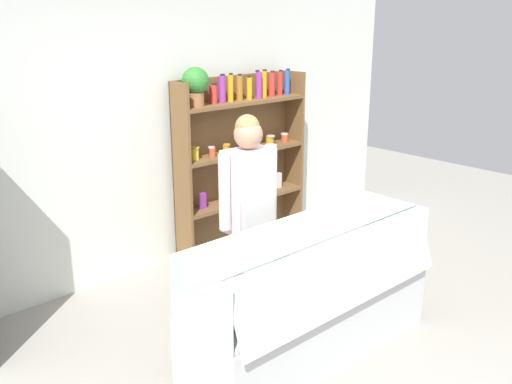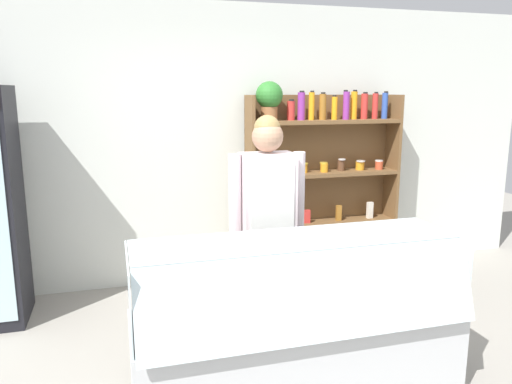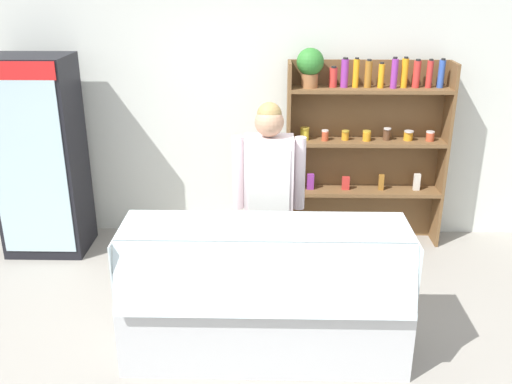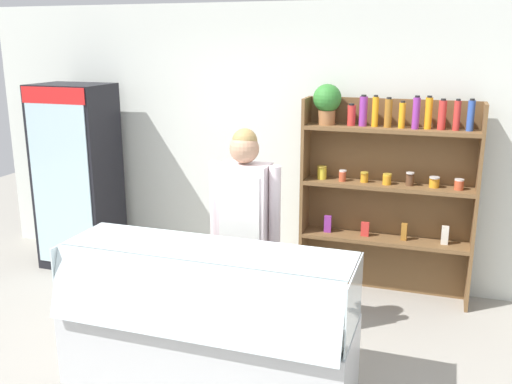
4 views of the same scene
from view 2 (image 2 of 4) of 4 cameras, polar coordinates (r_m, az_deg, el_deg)
name	(u,v)px [view 2 (image 2 of 4)]	position (r m, az deg, el deg)	size (l,w,h in m)	color
back_wall	(223,145)	(4.96, -3.75, 5.35)	(6.80, 0.10, 2.70)	silver
shelving_unit	(316,168)	(5.04, 6.93, 2.71)	(1.56, 0.29, 1.97)	brown
deli_display_case	(296,348)	(3.26, 4.60, -17.30)	(2.00, 0.71, 1.01)	silver
shop_clerk	(267,212)	(3.63, 1.31, -2.27)	(0.57, 0.25, 1.71)	#4C4233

